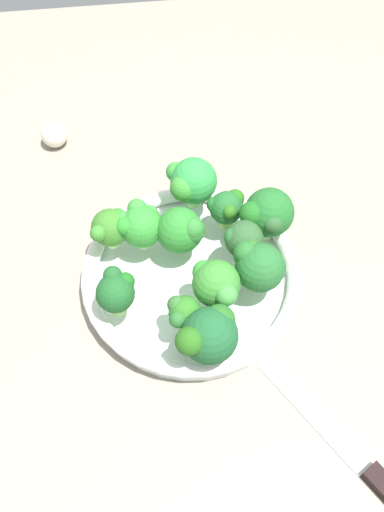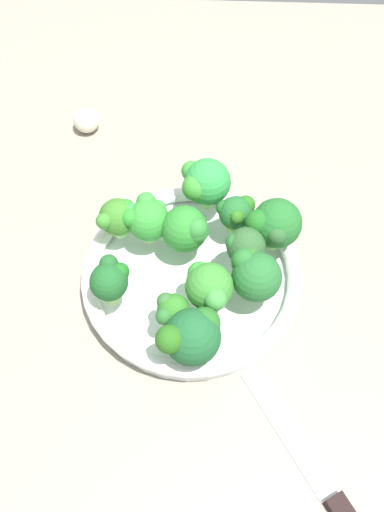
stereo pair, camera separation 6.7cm
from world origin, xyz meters
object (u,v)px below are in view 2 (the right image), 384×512
broccoli_floret_0 (245,248)px  garlic_bulb (86,120)px  broccoli_floret_5 (110,280)px  broccoli_floret_10 (205,183)px  broccoli_floret_7 (119,217)px  broccoli_floret_2 (187,228)px  broccoli_floret_4 (236,212)px  broccoli_floret_8 (147,218)px  broccoli_floret_6 (208,287)px  broccoli_floret_3 (192,335)px  broccoli_floret_9 (275,224)px  bowl (192,276)px  broccoli_floret_11 (254,274)px  broccoli_floret_1 (172,311)px  knife (332,497)px

broccoli_floret_0 → garlic_bulb: 38.95cm
broccoli_floret_5 → broccoli_floret_10: 19.24cm
broccoli_floret_7 → broccoli_floret_2: bearing=170.7°
broccoli_floret_7 → broccoli_floret_4: bearing=-173.9°
broccoli_floret_0 → broccoli_floret_8: bearing=-19.8°
broccoli_floret_6 → broccoli_floret_7: (12.20, -10.56, -0.48)cm
broccoli_floret_7 → broccoli_floret_10: size_ratio=0.76×
broccoli_floret_3 → broccoli_floret_9: (-10.03, -16.04, 0.56)cm
bowl → broccoli_floret_4: bearing=-128.3°
broccoli_floret_11 → garlic_bulb: 42.40cm
bowl → broccoli_floret_8: (6.17, -5.37, 5.53)cm
bowl → broccoli_floret_10: (-1.25, -10.96, 6.63)cm
broccoli_floret_3 → broccoli_floret_5: size_ratio=1.14×
broccoli_floret_0 → garlic_bulb: size_ratio=1.61×
bowl → broccoli_floret_4: (-5.57, -7.05, 5.23)cm
broccoli_floret_5 → broccoli_floret_10: size_ratio=0.82×
broccoli_floret_3 → broccoli_floret_11: bearing=-129.8°
broccoli_floret_0 → garlic_bulb: bearing=-48.5°
broccoli_floret_5 → broccoli_floret_11: size_ratio=0.94×
broccoli_floret_3 → broccoli_floret_6: broccoli_floret_3 is taller
broccoli_floret_1 → knife: size_ratio=0.22×
broccoli_floret_5 → bowl: bearing=-154.4°
broccoli_floret_11 → knife: size_ratio=0.29×
broccoli_floret_6 → broccoli_floret_10: bearing=-86.6°
bowl → broccoli_floret_7: 12.59cm
broccoli_floret_0 → broccoli_floret_5: size_ratio=1.04×
broccoli_floret_9 → broccoli_floret_10: bearing=-35.5°
broccoli_floret_11 → broccoli_floret_2: bearing=-38.6°
broccoli_floret_3 → garlic_bulb: bearing=-64.9°
broccoli_floret_1 → broccoli_floret_8: broccoli_floret_8 is taller
broccoli_floret_1 → broccoli_floret_5: size_ratio=0.81×
broccoli_floret_6 → broccoli_floret_10: broccoli_floret_10 is taller
bowl → broccoli_floret_6: bearing=113.2°
broccoli_floret_6 → garlic_bulb: bearing=-58.8°
knife → broccoli_floret_0: bearing=-70.5°
broccoli_floret_4 → garlic_bulb: (24.40, -22.49, -5.03)cm
bowl → broccoli_floret_4: size_ratio=5.20×
broccoli_floret_8 → broccoli_floret_11: 16.25cm
broccoli_floret_2 → broccoli_floret_9: 11.39cm
broccoli_floret_3 → broccoli_floret_1: bearing=-54.1°
garlic_bulb → broccoli_floret_7: bearing=110.1°
broccoli_floret_7 → broccoli_floret_3: bearing=121.6°
broccoli_floret_1 → knife: broccoli_floret_1 is taller
broccoli_floret_2 → broccoli_floret_10: size_ratio=0.84×
bowl → garlic_bulb: 35.03cm
broccoli_floret_3 → broccoli_floret_5: bearing=-33.9°
broccoli_floret_1 → broccoli_floret_5: (7.80, -3.42, 0.90)cm
broccoli_floret_8 → broccoli_floret_10: 9.36cm
broccoli_floret_11 → bowl: bearing=-21.0°
broccoli_floret_0 → broccoli_floret_10: (5.46, -10.24, 0.58)cm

